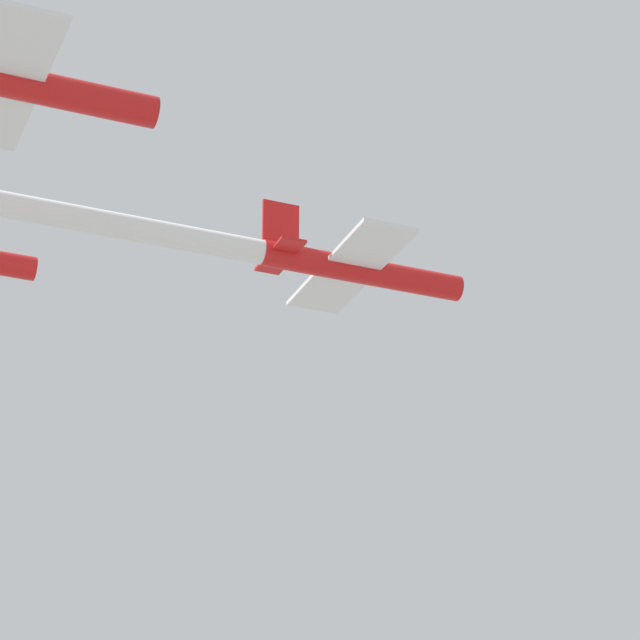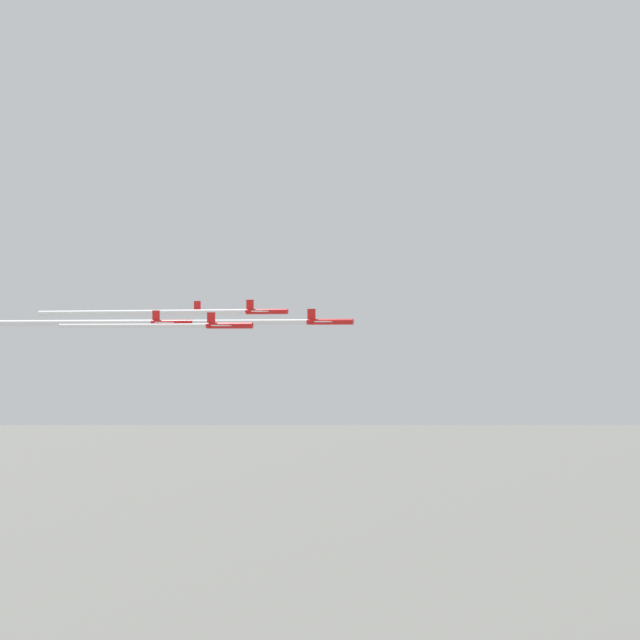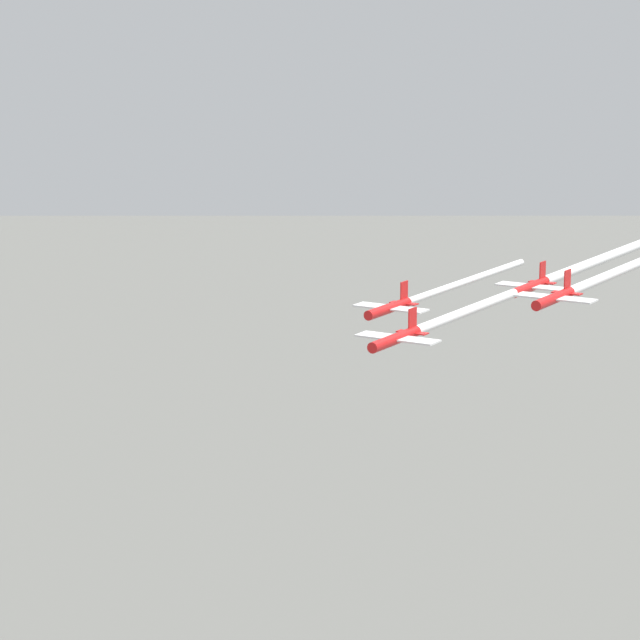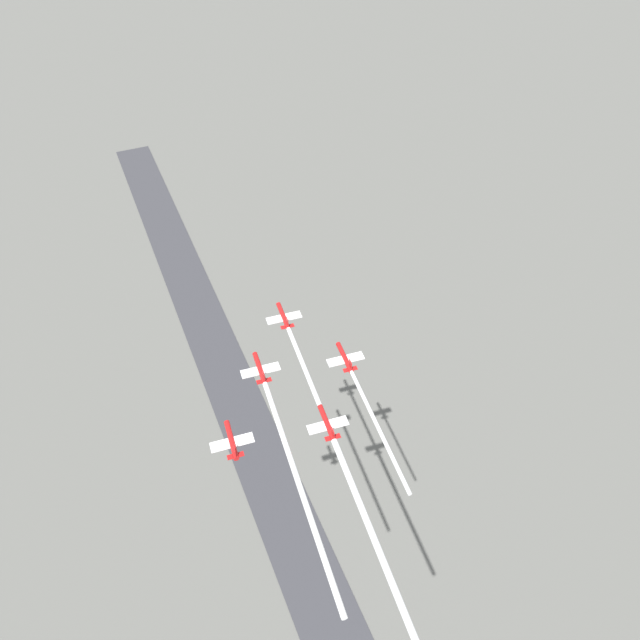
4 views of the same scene
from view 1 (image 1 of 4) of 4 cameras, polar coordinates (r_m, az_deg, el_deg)
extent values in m
cylinder|color=red|center=(59.21, 1.61, 1.85)|extent=(6.04, 7.19, 1.03)
cube|color=white|center=(59.01, 1.11, 1.95)|extent=(7.51, 6.63, 0.17)
cube|color=red|center=(58.63, -1.49, 3.55)|extent=(1.03, 1.25, 2.05)
cube|color=red|center=(58.04, -1.51, 2.43)|extent=(2.97, 2.66, 0.11)
cylinder|color=red|center=(47.43, -11.11, 8.69)|extent=(6.04, 7.19, 1.03)
cube|color=white|center=(47.36, -11.78, 8.82)|extent=(7.51, 6.63, 0.17)
camera|label=2|loc=(123.73, 117.42, 24.19)|focal=50.00mm
camera|label=3|loc=(187.45, 27.62, -4.42)|focal=85.00mm
camera|label=4|loc=(159.82, -49.11, 36.38)|focal=35.00mm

